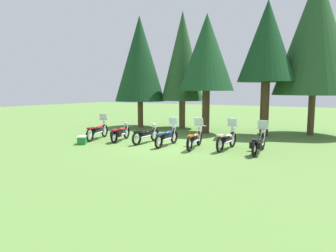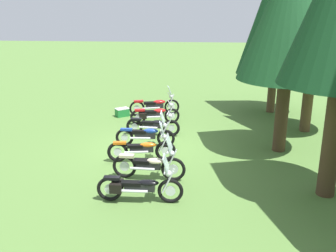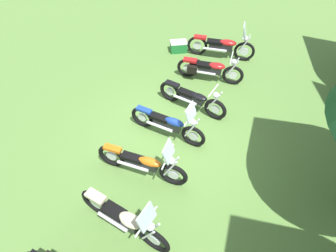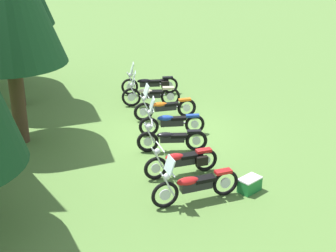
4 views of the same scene
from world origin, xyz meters
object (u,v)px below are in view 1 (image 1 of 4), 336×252
at_px(motorcycle_3, 167,136).
at_px(pine_tree_0, 140,59).
at_px(motorcycle_6, 259,143).
at_px(motorcycle_1, 120,133).
at_px(motorcycle_2, 146,135).
at_px(motorcycle_5, 227,139).
at_px(pine_tree_2, 207,53).
at_px(pine_tree_4, 316,33).
at_px(picnic_cooler, 82,140).
at_px(motorcycle_0, 98,130).
at_px(pine_tree_1, 182,57).
at_px(motorcycle_4, 195,139).
at_px(pine_tree_3, 267,42).

xyz_separation_m(motorcycle_3, pine_tree_0, (-5.33, 5.49, 4.43)).
bearing_deg(motorcycle_6, pine_tree_0, 61.26).
height_order(motorcycle_1, motorcycle_6, motorcycle_6).
xyz_separation_m(motorcycle_2, motorcycle_5, (4.12, 0.37, 0.06)).
xyz_separation_m(pine_tree_0, pine_tree_2, (5.33, -0.59, 0.04)).
bearing_deg(pine_tree_4, motorcycle_2, -134.79).
relative_size(motorcycle_2, picnic_cooler, 3.08).
bearing_deg(pine_tree_0, motorcycle_6, -28.12).
distance_m(motorcycle_0, motorcycle_2, 3.02).
bearing_deg(motorcycle_6, motorcycle_5, 84.53).
relative_size(motorcycle_0, motorcycle_3, 1.06).
bearing_deg(pine_tree_1, pine_tree_2, -32.40).
distance_m(pine_tree_1, pine_tree_4, 8.28).
bearing_deg(motorcycle_3, picnic_cooler, 111.98).
relative_size(motorcycle_4, pine_tree_0, 0.29).
bearing_deg(motorcycle_0, pine_tree_1, -30.87).
xyz_separation_m(motorcycle_0, motorcycle_1, (1.45, 0.11, -0.04)).
height_order(motorcycle_1, pine_tree_3, pine_tree_3).
height_order(pine_tree_2, pine_tree_3, pine_tree_3).
xyz_separation_m(motorcycle_2, motorcycle_6, (5.55, 0.25, 0.03)).
bearing_deg(pine_tree_1, pine_tree_4, 5.73).
height_order(motorcycle_5, pine_tree_1, pine_tree_1).
bearing_deg(motorcycle_4, pine_tree_1, 22.75).
height_order(motorcycle_0, pine_tree_0, pine_tree_0).
bearing_deg(motorcycle_4, motorcycle_3, 84.54).
bearing_deg(pine_tree_3, pine_tree_1, 171.56).
height_order(motorcycle_6, pine_tree_0, pine_tree_0).
bearing_deg(motorcycle_6, pine_tree_1, 47.10).
distance_m(motorcycle_6, picnic_cooler, 8.46).
relative_size(motorcycle_1, pine_tree_1, 0.27).
distance_m(pine_tree_2, pine_tree_3, 3.50).
bearing_deg(motorcycle_1, motorcycle_5, -97.76).
bearing_deg(pine_tree_3, motorcycle_2, -130.79).
distance_m(motorcycle_1, motorcycle_6, 7.11).
height_order(motorcycle_5, pine_tree_0, pine_tree_0).
xyz_separation_m(pine_tree_0, picnic_cooler, (1.38, -7.16, -4.69)).
distance_m(motorcycle_0, picnic_cooler, 1.61).
bearing_deg(motorcycle_1, motorcycle_3, -102.45).
relative_size(pine_tree_0, pine_tree_4, 0.83).
distance_m(motorcycle_1, pine_tree_3, 9.73).
bearing_deg(picnic_cooler, motorcycle_6, 13.95).
height_order(motorcycle_4, pine_tree_2, pine_tree_2).
xyz_separation_m(motorcycle_3, picnic_cooler, (-3.94, -1.68, -0.26)).
relative_size(pine_tree_1, pine_tree_3, 1.04).
height_order(motorcycle_5, pine_tree_4, pine_tree_4).
distance_m(motorcycle_2, motorcycle_6, 5.56).
height_order(motorcycle_3, motorcycle_4, motorcycle_4).
xyz_separation_m(pine_tree_3, picnic_cooler, (-7.35, -7.24, -5.21)).
distance_m(motorcycle_3, pine_tree_2, 6.63).
bearing_deg(motorcycle_6, picnic_cooler, 103.34).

